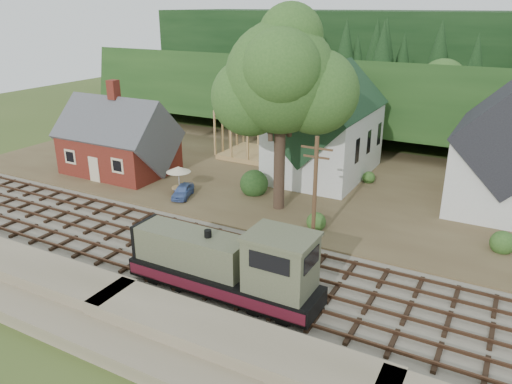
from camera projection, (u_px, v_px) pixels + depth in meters
The scene contains 17 objects.
ground at pixel (187, 256), 33.78m from camera, with size 140.00×140.00×0.00m, color #384C1E.
embankment at pixel (93, 321), 26.80m from camera, with size 64.00×5.00×1.60m, color #7F7259.
railroad_bed at pixel (187, 255), 33.75m from camera, with size 64.00×11.00×0.16m, color #726B5B.
village_flat at pixel (296, 178), 48.50m from camera, with size 64.00×26.00×0.30m, color brown.
hillside at pixel (369, 128), 68.26m from camera, with size 70.00×28.00×8.00m, color #1E3F19.
ridge at pixel (397, 108), 81.40m from camera, with size 80.00×20.00×12.00m, color black.
depot at pixel (119, 143), 48.84m from camera, with size 10.80×7.41×9.00m.
church at pixel (324, 126), 47.21m from camera, with size 8.40×15.17×13.00m.
farmhouse at pixel (510, 153), 39.59m from camera, with size 8.40×10.80×10.60m.
timber_frame at pixel (261, 131), 53.37m from camera, with size 8.20×6.20×6.99m.
lattice_tower at pixel (287, 60), 55.91m from camera, with size 3.20×3.20×12.12m.
big_tree at pixel (283, 86), 37.47m from camera, with size 10.90×8.40×14.70m.
telegraph_pole_near at pixel (315, 191), 33.41m from camera, with size 2.20×0.28×8.00m.
locomotive at pixel (230, 266), 28.22m from camera, with size 11.50×2.87×4.61m.
car_blue at pixel (183, 191), 43.04m from camera, with size 1.31×3.25×1.11m, color #5472B4.
car_green at pixel (70, 145), 56.78m from camera, with size 1.32×3.80×1.25m, color #7FA16F.
patio_set at pixel (178, 170), 43.61m from camera, with size 2.15×2.15×2.39m.
Camera 1 is at (18.52, -24.15, 15.98)m, focal length 35.00 mm.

